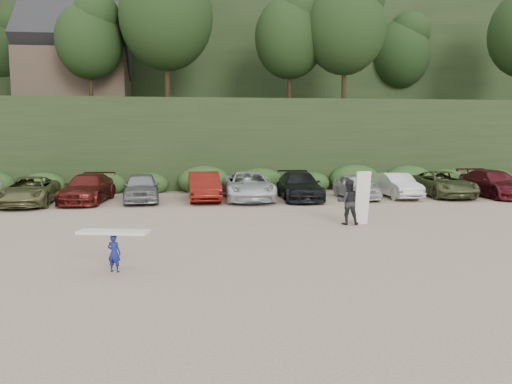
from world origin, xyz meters
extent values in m
plane|color=tan|center=(0.00, 0.00, 0.00)|extent=(120.00, 120.00, 0.00)
cube|color=black|center=(0.00, 22.00, 3.00)|extent=(80.00, 14.00, 6.00)
cube|color=black|center=(0.00, 40.00, 8.00)|extent=(90.00, 30.00, 16.00)
ellipsoid|color=black|center=(0.00, 22.00, 11.00)|extent=(66.00, 12.00, 10.00)
cube|color=#2B491E|center=(-0.55, 14.50, 0.60)|extent=(46.20, 2.00, 1.20)
cube|color=brown|center=(-12.00, 24.00, 8.00)|extent=(8.00, 6.00, 4.00)
imported|color=brown|center=(-11.53, 9.66, 0.73)|extent=(2.83, 5.43, 1.46)
imported|color=#551713|center=(-8.70, 10.33, 0.76)|extent=(2.53, 5.38, 1.52)
imported|color=gray|center=(-5.85, 10.26, 0.79)|extent=(2.25, 4.78, 1.58)
imported|color=maroon|center=(-2.44, 10.34, 0.79)|extent=(1.84, 4.83, 1.57)
imported|color=silver|center=(0.02, 10.22, 0.79)|extent=(2.65, 5.69, 1.58)
imported|color=black|center=(2.91, 10.10, 0.77)|extent=(2.31, 5.36, 1.54)
imported|color=silver|center=(6.21, 10.03, 0.71)|extent=(1.94, 4.27, 1.42)
imported|color=silver|center=(8.71, 10.22, 0.71)|extent=(1.60, 4.34, 1.42)
imported|color=#4E5631|center=(11.64, 10.40, 0.74)|extent=(2.65, 5.39, 1.47)
imported|color=#501219|center=(14.54, 9.91, 0.78)|extent=(2.23, 5.38, 1.55)
imported|color=navy|center=(-5.12, -3.88, 0.52)|extent=(0.44, 0.36, 1.03)
cube|color=silver|center=(-5.12, -3.88, 1.09)|extent=(1.96, 0.92, 0.08)
imported|color=black|center=(3.27, 2.20, 0.93)|extent=(1.02, 0.86, 1.86)
cube|color=silver|center=(3.82, 2.09, 1.10)|extent=(0.66, 0.41, 2.19)
camera|label=1|loc=(-2.94, -17.35, 3.71)|focal=35.00mm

